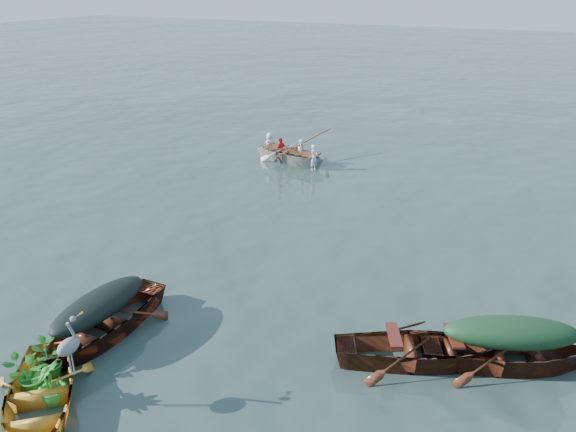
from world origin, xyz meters
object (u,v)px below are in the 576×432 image
at_px(open_wooden_boat, 421,363).
at_px(rowed_boat, 291,162).
at_px(yellow_dinghy, 40,415).
at_px(green_tarp_boat, 505,366).
at_px(heron, 70,356).
at_px(dark_covered_boat, 104,336).

xyz_separation_m(open_wooden_boat, rowed_boat, (-6.85, 9.12, 0.00)).
distance_m(open_wooden_boat, rowed_boat, 11.41).
distance_m(yellow_dinghy, rowed_boat, 13.00).
xyz_separation_m(yellow_dinghy, rowed_boat, (-2.04, 12.84, 0.00)).
distance_m(yellow_dinghy, open_wooden_boat, 6.08).
distance_m(yellow_dinghy, green_tarp_boat, 7.46).
height_order(rowed_boat, heron, heron).
relative_size(green_tarp_boat, heron, 4.39).
height_order(yellow_dinghy, rowed_boat, yellow_dinghy).
xyz_separation_m(dark_covered_boat, heron, (0.96, -1.54, 0.93)).
bearing_deg(open_wooden_boat, yellow_dinghy, 102.71).
distance_m(rowed_boat, heron, 12.70).
relative_size(yellow_dinghy, rowed_boat, 0.88).
xyz_separation_m(yellow_dinghy, open_wooden_boat, (4.81, 3.72, 0.00)).
bearing_deg(yellow_dinghy, rowed_boat, 57.44).
bearing_deg(open_wooden_boat, rowed_boat, 11.92).
relative_size(open_wooden_boat, rowed_boat, 1.05).
bearing_deg(green_tarp_boat, yellow_dinghy, 102.20).
height_order(dark_covered_boat, green_tarp_boat, dark_covered_boat).
xyz_separation_m(green_tarp_boat, open_wooden_boat, (-1.30, -0.55, 0.00)).
xyz_separation_m(dark_covered_boat, open_wooden_boat, (5.39, 1.77, 0.00)).
height_order(open_wooden_boat, heron, heron).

